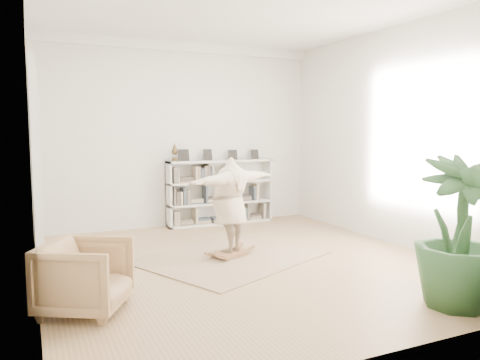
# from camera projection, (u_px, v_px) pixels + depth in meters

# --- Properties ---
(floor) EXTENTS (6.00, 6.00, 0.00)m
(floor) POSITION_uv_depth(u_px,v_px,m) (246.00, 263.00, 6.73)
(floor) COLOR olive
(floor) RESTS_ON ground
(room_shell) EXTENTS (6.00, 6.00, 6.00)m
(room_shell) POSITION_uv_depth(u_px,v_px,m) (181.00, 47.00, 9.02)
(room_shell) COLOR silver
(room_shell) RESTS_ON floor
(doors) EXTENTS (0.09, 1.78, 2.92)m
(doors) POSITION_uv_depth(u_px,v_px,m) (35.00, 165.00, 6.65)
(doors) COLOR white
(doors) RESTS_ON floor
(bookshelf) EXTENTS (2.20, 0.35, 1.64)m
(bookshelf) POSITION_uv_depth(u_px,v_px,m) (220.00, 193.00, 9.52)
(bookshelf) COLOR silver
(bookshelf) RESTS_ON floor
(armchair) EXTENTS (1.12, 1.11, 0.76)m
(armchair) POSITION_uv_depth(u_px,v_px,m) (85.00, 277.00, 4.86)
(armchair) COLOR tan
(armchair) RESTS_ON floor
(rug) EXTENTS (3.10, 2.85, 0.02)m
(rug) POSITION_uv_depth(u_px,v_px,m) (230.00, 257.00, 7.00)
(rug) COLOR tan
(rug) RESTS_ON floor
(rocker_board) EXTENTS (0.64, 0.53, 0.12)m
(rocker_board) POSITION_uv_depth(u_px,v_px,m) (230.00, 253.00, 6.99)
(rocker_board) COLOR brown
(rocker_board) RESTS_ON rug
(person) EXTENTS (1.77, 1.14, 1.41)m
(person) POSITION_uv_depth(u_px,v_px,m) (230.00, 202.00, 6.91)
(person) COLOR beige
(person) RESTS_ON rocker_board
(houseplant) EXTENTS (1.02, 1.02, 1.63)m
(houseplant) POSITION_uv_depth(u_px,v_px,m) (459.00, 232.00, 4.98)
(houseplant) COLOR #264C26
(houseplant) RESTS_ON floor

